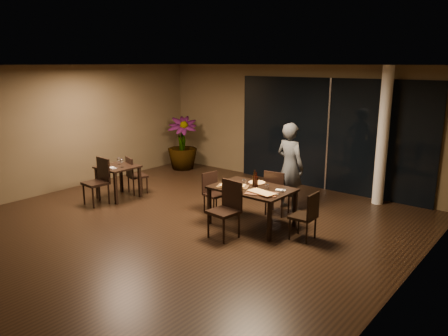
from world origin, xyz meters
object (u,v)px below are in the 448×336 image
at_px(diner, 290,167).
at_px(potted_plant, 182,143).
at_px(chair_main_far, 276,191).
at_px(bottle_a, 254,180).
at_px(side_table, 118,171).
at_px(bottle_c, 255,178).
at_px(main_table, 252,191).
at_px(chair_side_far, 134,173).
at_px(bottle_b, 256,180).
at_px(chair_main_right, 307,214).
at_px(chair_main_left, 213,190).
at_px(chair_main_near, 227,206).
at_px(chair_side_near, 99,179).

bearing_deg(diner, potted_plant, -4.22).
distance_m(chair_main_far, bottle_a, 0.77).
bearing_deg(diner, side_table, 38.30).
distance_m(side_table, bottle_c, 3.43).
xyz_separation_m(main_table, potted_plant, (-4.23, 2.45, 0.09)).
height_order(chair_main_far, chair_side_far, chair_main_far).
bearing_deg(bottle_a, main_table, -78.11).
height_order(chair_main_far, bottle_a, bottle_a).
distance_m(chair_main_far, bottle_b, 0.83).
distance_m(chair_main_right, potted_plant, 5.93).
bearing_deg(chair_main_left, main_table, -84.06).
bearing_deg(bottle_c, chair_main_right, -5.77).
bearing_deg(main_table, chair_main_near, -91.52).
bearing_deg(diner, bottle_a, 97.41).
height_order(chair_main_near, chair_main_right, chair_main_near).
height_order(main_table, chair_main_far, chair_main_far).
xyz_separation_m(diner, bottle_c, (-0.09, -1.15, -0.03)).
bearing_deg(bottle_b, diner, 90.85).
xyz_separation_m(chair_side_near, diner, (3.44, 2.31, 0.36)).
distance_m(side_table, chair_side_far, 0.47).
relative_size(chair_main_left, potted_plant, 0.55).
height_order(bottle_a, bottle_c, bottle_c).
bearing_deg(potted_plant, chair_side_near, -76.38).
distance_m(chair_main_right, bottle_a, 1.26).
xyz_separation_m(chair_main_left, bottle_b, (1.14, -0.08, 0.43)).
relative_size(side_table, chair_main_right, 0.92).
distance_m(main_table, chair_side_near, 3.54).
relative_size(bottle_b, bottle_c, 1.02).
bearing_deg(chair_side_far, chair_main_far, -148.21).
bearing_deg(chair_main_far, potted_plant, -29.28).
distance_m(chair_main_near, chair_main_left, 1.34).
relative_size(side_table, bottle_b, 2.61).
relative_size(main_table, side_table, 1.88).
bearing_deg(potted_plant, chair_main_right, -24.29).
bearing_deg(potted_plant, chair_main_left, -36.57).
distance_m(side_table, chair_main_right, 4.60).
bearing_deg(chair_main_far, main_table, 78.14).
relative_size(chair_main_far, chair_side_far, 1.06).
distance_m(main_table, potted_plant, 4.89).
bearing_deg(bottle_a, chair_main_right, -3.60).
height_order(side_table, chair_main_near, chair_main_near).
xyz_separation_m(chair_main_near, chair_side_far, (-3.37, 0.68, -0.08)).
bearing_deg(main_table, bottle_a, 101.89).
relative_size(chair_side_far, chair_side_near, 0.87).
height_order(main_table, chair_main_right, chair_main_right).
bearing_deg(main_table, diner, 87.48).
distance_m(chair_main_far, chair_side_far, 3.54).
height_order(diner, potted_plant, diner).
distance_m(potted_plant, bottle_b, 4.94).
bearing_deg(potted_plant, bottle_a, -29.30).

